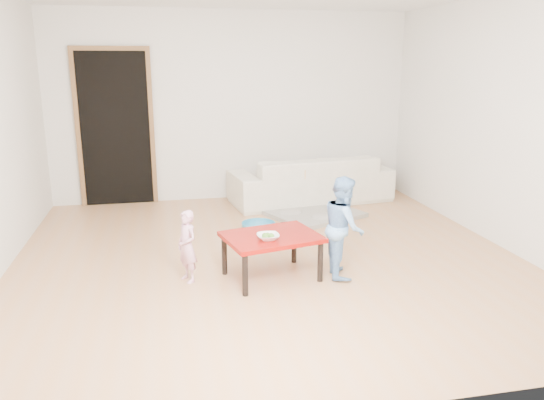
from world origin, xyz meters
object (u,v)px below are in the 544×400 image
object	(u,v)px
child_blue	(344,227)
basin	(258,228)
child_pink	(187,246)
sofa	(311,179)
bowl	(268,237)
red_table	(272,256)

from	to	relation	value
child_blue	basin	size ratio (longest dim) A/B	2.39
child_pink	sofa	bearing A→B (deg)	115.38
child_blue	child_pink	bearing A→B (deg)	93.46
child_blue	bowl	bearing A→B (deg)	103.76
bowl	child_blue	world-z (taller)	child_blue
red_table	child_pink	distance (m)	0.76
bowl	child_blue	distance (m)	0.71
red_table	bowl	size ratio (longest dim) A/B	4.21
bowl	basin	size ratio (longest dim) A/B	0.50
red_table	sofa	bearing A→B (deg)	67.03
sofa	red_table	size ratio (longest dim) A/B	2.70
sofa	child_pink	bearing A→B (deg)	45.94
red_table	child_blue	size ratio (longest dim) A/B	0.88
red_table	child_pink	bearing A→B (deg)	173.68
sofa	bowl	world-z (taller)	sofa
sofa	child_pink	world-z (taller)	child_pink
red_table	child_pink	xyz separation A→B (m)	(-0.75, 0.08, 0.12)
sofa	bowl	bearing A→B (deg)	59.34
sofa	child_pink	size ratio (longest dim) A/B	3.38
child_blue	basin	xyz separation A→B (m)	(-0.54, 1.37, -0.40)
bowl	sofa	bearing A→B (deg)	66.92
red_table	child_blue	distance (m)	0.71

